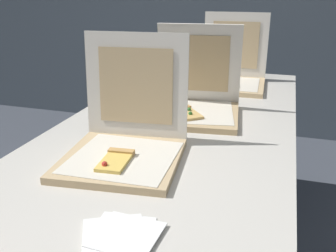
# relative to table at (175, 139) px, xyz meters

# --- Properties ---
(table) EXTENTS (0.87, 2.05, 0.74)m
(table) POSITION_rel_table_xyz_m (0.00, 0.00, 0.00)
(table) COLOR beige
(table) RESTS_ON ground
(pizza_box_front) EXTENTS (0.38, 0.40, 0.36)m
(pizza_box_front) POSITION_rel_table_xyz_m (-0.07, -0.31, 0.10)
(pizza_box_front) COLOR tan
(pizza_box_front) RESTS_ON table
(pizza_box_middle) EXTENTS (0.38, 0.38, 0.36)m
(pizza_box_middle) POSITION_rel_table_xyz_m (0.04, 0.15, 0.10)
(pizza_box_middle) COLOR tan
(pizza_box_middle) RESTS_ON table
(pizza_box_back) EXTENTS (0.36, 0.37, 0.36)m
(pizza_box_back) POSITION_rel_table_xyz_m (0.11, 0.68, 0.10)
(pizza_box_back) COLOR tan
(pizza_box_back) RESTS_ON table
(cup_white_mid) EXTENTS (0.06, 0.06, 0.07)m
(cup_white_mid) POSITION_rel_table_xyz_m (-0.28, 0.09, 0.08)
(cup_white_mid) COLOR white
(cup_white_mid) RESTS_ON table
(cup_white_far) EXTENTS (0.06, 0.06, 0.07)m
(cup_white_far) POSITION_rel_table_xyz_m (-0.17, 0.35, 0.08)
(cup_white_far) COLOR white
(cup_white_far) RESTS_ON table
(napkin_pile) EXTENTS (0.19, 0.18, 0.01)m
(napkin_pile) POSITION_rel_table_xyz_m (0.07, -0.67, 0.05)
(napkin_pile) COLOR white
(napkin_pile) RESTS_ON table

